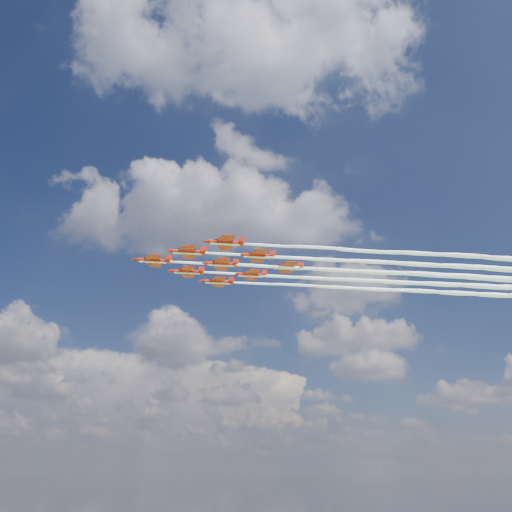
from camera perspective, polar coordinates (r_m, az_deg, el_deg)
The scene contains 9 objects.
jet_lead at distance 139.68m, azimuth 11.51°, elevation -1.69°, with size 115.41×26.35×2.55m.
jet_row2_port at distance 136.96m, azimuth 15.92°, elevation -0.81°, with size 115.41×26.35×2.55m.
jet_row2_starb at distance 148.68m, azimuth 13.91°, elevation -2.81°, with size 115.41×26.35×2.55m.
jet_row3_port at distance 135.12m, azimuth 20.48°, elevation 0.12°, with size 115.41×26.35×2.55m.
jet_row3_centre at distance 146.34m, azimuth 18.09°, elevation -1.99°, with size 115.41×26.35×2.55m.
jet_row3_starb at distance 157.95m, azimuth 16.05°, elevation -3.79°, with size 115.41×26.35×2.55m.
jet_row4_port at distance 144.84m, azimuth 22.38°, elevation -1.14°, with size 115.41×26.35×2.55m.
jet_row4_starb at distance 155.96m, azimuth 20.00°, elevation -3.03°, with size 115.41×26.35×2.55m.
jet_tail at distance 154.76m, azimuth 24.04°, elevation -2.23°, with size 115.41×26.35×2.55m.
Camera 1 is at (20.96, -119.19, 39.30)m, focal length 35.00 mm.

